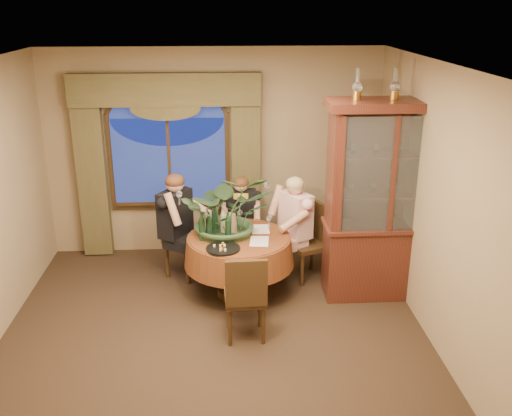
{
  "coord_description": "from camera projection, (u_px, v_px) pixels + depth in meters",
  "views": [
    {
      "loc": [
        0.13,
        -5.03,
        3.35
      ],
      "look_at": [
        0.49,
        1.12,
        1.1
      ],
      "focal_mm": 40.0,
      "sensor_mm": 36.0,
      "label": 1
    }
  ],
  "objects": [
    {
      "name": "centerpiece_plant",
      "position": [
        228.0,
        180.0,
        6.54
      ],
      "size": [
        1.06,
        1.17,
        0.92
      ],
      "primitive_type": "imported",
      "color": "#2F4E2D",
      "rests_on": "dining_table"
    },
    {
      "name": "china_cabinet",
      "position": [
        385.0,
        202.0,
        6.54
      ],
      "size": [
        1.44,
        0.57,
        2.34
      ],
      "primitive_type": "cube",
      "color": "#3D1710",
      "rests_on": "floor"
    },
    {
      "name": "person_back",
      "position": [
        176.0,
        227.0,
        7.07
      ],
      "size": [
        0.65,
        0.66,
        1.39
      ],
      "primitive_type": null,
      "rotation": [
        0.0,
        0.0,
        -2.11
      ],
      "color": "black",
      "rests_on": "floor"
    },
    {
      "name": "wall_back",
      "position": [
        214.0,
        153.0,
        7.72
      ],
      "size": [
        4.5,
        0.0,
        4.5
      ],
      "primitive_type": "plane",
      "rotation": [
        1.57,
        0.0,
        0.0
      ],
      "color": "#8B7353",
      "rests_on": "ground"
    },
    {
      "name": "cheese_platter",
      "position": [
        223.0,
        249.0,
        6.31
      ],
      "size": [
        0.38,
        0.38,
        0.02
      ],
      "primitive_type": "cylinder",
      "color": "black",
      "rests_on": "dining_table"
    },
    {
      "name": "wine_glass_person_scarf",
      "position": [
        240.0,
        216.0,
        7.04
      ],
      "size": [
        0.07,
        0.07,
        0.18
      ],
      "primitive_type": null,
      "color": "silver",
      "rests_on": "dining_table"
    },
    {
      "name": "wine_bottle_0",
      "position": [
        209.0,
        226.0,
        6.54
      ],
      "size": [
        0.07,
        0.07,
        0.33
      ],
      "primitive_type": "cylinder",
      "color": "black",
      "rests_on": "dining_table"
    },
    {
      "name": "swag_valance",
      "position": [
        165.0,
        90.0,
        7.24
      ],
      "size": [
        2.45,
        0.16,
        0.42
      ],
      "primitive_type": null,
      "color": "#484124",
      "rests_on": "wall_back"
    },
    {
      "name": "dining_table",
      "position": [
        239.0,
        265.0,
        6.79
      ],
      "size": [
        1.73,
        1.73,
        0.75
      ],
      "primitive_type": "cylinder",
      "rotation": [
        0.0,
        0.0,
        0.43
      ],
      "color": "maroon",
      "rests_on": "floor"
    },
    {
      "name": "oil_lamp_left",
      "position": [
        357.0,
        84.0,
        6.06
      ],
      "size": [
        0.11,
        0.11,
        0.34
      ],
      "primitive_type": null,
      "color": "#A5722D",
      "rests_on": "china_cabinet"
    },
    {
      "name": "wine_bottle_5",
      "position": [
        215.0,
        218.0,
        6.76
      ],
      "size": [
        0.07,
        0.07,
        0.33
      ],
      "primitive_type": "cylinder",
      "color": "black",
      "rests_on": "dining_table"
    },
    {
      "name": "window",
      "position": [
        169.0,
        162.0,
        7.65
      ],
      "size": [
        1.62,
        0.1,
        1.32
      ],
      "primitive_type": null,
      "color": "navy",
      "rests_on": "wall_back"
    },
    {
      "name": "wine_bottle_3",
      "position": [
        202.0,
        227.0,
        6.5
      ],
      "size": [
        0.07,
        0.07,
        0.33
      ],
      "primitive_type": "cylinder",
      "color": "black",
      "rests_on": "dining_table"
    },
    {
      "name": "floor",
      "position": [
        215.0,
        347.0,
        5.85
      ],
      "size": [
        5.0,
        5.0,
        0.0
      ],
      "primitive_type": "plane",
      "color": "black",
      "rests_on": "ground"
    },
    {
      "name": "drapery_left",
      "position": [
        92.0,
        173.0,
        7.59
      ],
      "size": [
        0.38,
        0.14,
        2.32
      ],
      "primitive_type": "cube",
      "color": "#484124",
      "rests_on": "floor"
    },
    {
      "name": "chair_back_right",
      "position": [
        234.0,
        230.0,
        7.57
      ],
      "size": [
        0.44,
        0.44,
        0.96
      ],
      "primitive_type": "cube",
      "rotation": [
        0.0,
        0.0,
        -3.09
      ],
      "color": "black",
      "rests_on": "floor"
    },
    {
      "name": "olive_bowl",
      "position": [
        241.0,
        236.0,
        6.61
      ],
      "size": [
        0.16,
        0.16,
        0.05
      ],
      "primitive_type": "imported",
      "color": "#51572C",
      "rests_on": "dining_table"
    },
    {
      "name": "wine_bottle_1",
      "position": [
        223.0,
        221.0,
        6.67
      ],
      "size": [
        0.07,
        0.07,
        0.33
      ],
      "primitive_type": "cylinder",
      "color": "tan",
      "rests_on": "dining_table"
    },
    {
      "name": "person_pink",
      "position": [
        295.0,
        228.0,
        7.12
      ],
      "size": [
        0.62,
        0.64,
        1.34
      ],
      "primitive_type": null,
      "rotation": [
        0.0,
        0.0,
        -4.19
      ],
      "color": "beige",
      "rests_on": "floor"
    },
    {
      "name": "ceiling",
      "position": [
        207.0,
        68.0,
        4.89
      ],
      "size": [
        5.0,
        5.0,
        0.0
      ],
      "primitive_type": "plane",
      "rotation": [
        3.14,
        0.0,
        0.0
      ],
      "color": "white",
      "rests_on": "wall_back"
    },
    {
      "name": "chair_right",
      "position": [
        308.0,
        243.0,
        7.15
      ],
      "size": [
        0.55,
        0.55,
        0.96
      ],
      "primitive_type": "cube",
      "rotation": [
        0.0,
        0.0,
        -4.31
      ],
      "color": "black",
      "rests_on": "floor"
    },
    {
      "name": "oil_lamp_center",
      "position": [
        395.0,
        84.0,
        6.08
      ],
      "size": [
        0.11,
        0.11,
        0.34
      ],
      "primitive_type": null,
      "color": "#A5722D",
      "rests_on": "china_cabinet"
    },
    {
      "name": "wine_glass_person_back",
      "position": [
        208.0,
        223.0,
        6.82
      ],
      "size": [
        0.07,
        0.07,
        0.18
      ],
      "primitive_type": null,
      "color": "silver",
      "rests_on": "dining_table"
    },
    {
      "name": "wine_bottle_4",
      "position": [
        207.0,
        222.0,
        6.65
      ],
      "size": [
        0.07,
        0.07,
        0.33
      ],
      "primitive_type": "cylinder",
      "color": "tan",
      "rests_on": "dining_table"
    },
    {
      "name": "tasting_paper_0",
      "position": [
        259.0,
        241.0,
        6.52
      ],
      "size": [
        0.24,
        0.32,
        0.0
      ],
      "primitive_type": "cube",
      "rotation": [
        0.0,
        0.0,
        -0.11
      ],
      "color": "white",
      "rests_on": "dining_table"
    },
    {
      "name": "wine_bottle_2",
      "position": [
        228.0,
        226.0,
        6.52
      ],
      "size": [
        0.07,
        0.07,
        0.33
      ],
      "primitive_type": "cylinder",
      "color": "black",
      "rests_on": "dining_table"
    },
    {
      "name": "wall_right",
      "position": [
        444.0,
        215.0,
        5.5
      ],
      "size": [
        0.0,
        5.0,
        5.0
      ],
      "primitive_type": "plane",
      "rotation": [
        1.57,
        0.0,
        -1.57
      ],
      "color": "#8B7353",
      "rests_on": "ground"
    },
    {
      "name": "drapery_right",
      "position": [
        246.0,
        171.0,
        7.7
      ],
      "size": [
        0.38,
        0.14,
        2.32
      ],
      "primitive_type": "cube",
      "color": "#484124",
      "rests_on": "floor"
    },
    {
      "name": "wine_glass_person_pink",
      "position": [
        269.0,
        222.0,
        6.85
      ],
      "size": [
        0.07,
        0.07,
        0.18
      ],
      "primitive_type": null,
      "color": "silver",
      "rests_on": "dining_table"
    },
    {
      "name": "stoneware_vase",
      "position": [
        232.0,
        223.0,
        6.72
      ],
      "size": [
        0.14,
        0.14,
        0.25
      ],
      "primitive_type": null,
      "color": "#93715B",
      "rests_on": "dining_table"
    },
    {
      "name": "chair_back",
      "position": [
        185.0,
        241.0,
        7.21
      ],
      "size": [
        0.59,
        0.59,
        0.96
      ],
      "primitive_type": "cube",
      "rotation": [
        0.0,
        0.0,
        -2.23
      ],
      "color": "black",
      "rests_on": "floor"
    },
    {
      "name": "chair_front_left",
      "position": [
        245.0,
        295.0,
        5.89
      ],
      "size": [
        0.43,
        0.43,
        0.96
      ],
      "primitive_type": "cube",
      "rotation": [
        0.0,
        0.0,
        0.03
      ],
      "color": "black",
      "rests_on": "floor"
    },
    {
      "name": "tasting_paper_1",
      "position": [
        260.0,
        229.0,
        6.87
      ],
      "size": [
        0.21,
        0.3,
        0.0
      ],
      "primitive_type": "cube",
      "rotation": [
        0.0,
        0.0,
        -0.01
      ],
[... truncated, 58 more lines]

